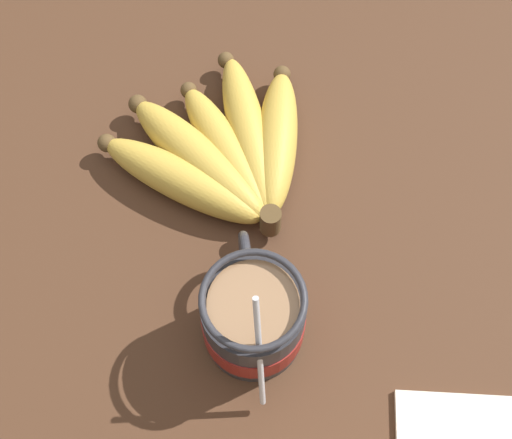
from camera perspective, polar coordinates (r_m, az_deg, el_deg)
table at (r=69.21cm, az=-0.43°, el=-3.22°), size 137.26×137.26×3.64cm
coffee_mug at (r=60.80cm, az=-0.22°, el=-7.89°), size 14.53×8.86×13.75cm
banana_bunch at (r=70.33cm, az=-2.58°, el=5.38°), size 21.64×21.58×4.35cm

